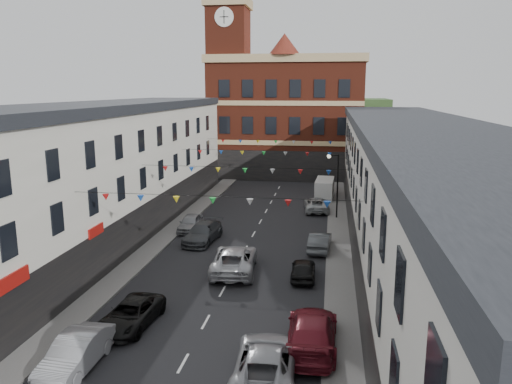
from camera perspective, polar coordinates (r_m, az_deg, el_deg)
The scene contains 21 objects.
ground at distance 33.82m, azimuth -2.39°, elevation -8.66°, with size 160.00×160.00×0.00m, color black.
pavement_left at distance 37.45m, azimuth -12.30°, elevation -6.76°, with size 1.80×64.00×0.15m, color #605E5B.
pavement_right at distance 35.12m, azimuth 9.47°, elevation -7.90°, with size 1.80×64.00×0.15m, color #605E5B.
terrace_left at distance 37.31m, azimuth -20.22°, elevation 1.09°, with size 8.40×56.00×10.70m.
terrace_right at distance 33.33m, azimuth 18.19°, elevation -0.86°, with size 8.40×56.00×9.70m.
civic_building at distance 69.42m, azimuth 3.58°, elevation 8.70°, with size 20.60×13.30×18.50m.
clock_tower at distance 67.57m, azimuth -3.13°, elevation 14.39°, with size 5.60×5.60×30.00m.
distant_hill at distance 93.90m, azimuth 2.42°, elevation 7.58°, with size 40.00×14.00×10.00m, color #2A4620.
street_lamp at distance 45.79m, azimuth 9.02°, elevation 1.68°, with size 1.10×0.36×6.00m.
car_left_b at distance 23.54m, azimuth -19.93°, elevation -16.94°, with size 1.60×4.58×1.51m, color #999AA0.
car_left_c at distance 26.60m, azimuth -14.09°, elevation -13.39°, with size 2.13×4.61×1.28m, color black.
car_left_d at distance 39.28m, azimuth -6.10°, elevation -4.66°, with size 2.07×5.09×1.48m, color #383B3F.
car_left_e at distance 42.45m, azimuth -7.49°, elevation -3.51°, with size 1.63×4.05×1.38m, color gray.
car_right_b at distance 21.61m, azimuth 1.12°, elevation -18.88°, with size 2.56×5.54×1.54m, color gray.
car_right_c at distance 23.94m, azimuth 6.40°, elevation -15.58°, with size 2.29×5.64×1.64m, color maroon.
car_right_d at distance 31.90m, azimuth 5.43°, elevation -8.76°, with size 1.51×3.75×1.28m, color black.
car_right_e at distance 37.35m, azimuth 7.30°, elevation -5.63°, with size 1.47×4.21×1.39m, color #45494C.
car_right_f at distance 49.13m, azimuth 6.90°, elevation -1.42°, with size 2.24×4.86×1.35m, color #ABAEB0.
moving_car at distance 32.90m, azimuth -2.50°, elevation -7.72°, with size 2.74×5.95×1.65m, color #A8A9AF.
white_van at distance 54.76m, azimuth 7.84°, elevation 0.34°, with size 1.86×4.83×2.13m, color silver.
pedestrian at distance 38.77m, azimuth -5.38°, elevation -4.85°, with size 0.55×0.36×1.50m, color black.
Camera 1 is at (6.12, -31.11, 11.77)m, focal length 35.00 mm.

